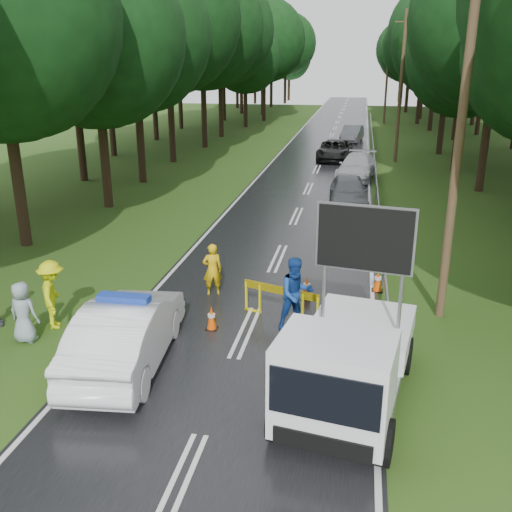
% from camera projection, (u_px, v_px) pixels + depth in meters
% --- Properties ---
extents(ground, '(160.00, 160.00, 0.00)m').
position_uv_depth(ground, '(246.00, 332.00, 15.17)').
color(ground, '#274D16').
rests_on(ground, ground).
extents(road, '(7.00, 140.00, 0.02)m').
position_uv_depth(road, '(323.00, 155.00, 43.06)').
color(road, black).
rests_on(road, ground).
extents(guardrail, '(0.12, 60.06, 0.70)m').
position_uv_depth(guardrail, '(373.00, 150.00, 41.96)').
color(guardrail, gray).
rests_on(guardrail, ground).
extents(utility_pole_near, '(1.40, 0.24, 10.00)m').
position_uv_depth(utility_pole_near, '(460.00, 134.00, 14.50)').
color(utility_pole_near, '#4E3724').
rests_on(utility_pole_near, ground).
extents(utility_pole_mid, '(1.40, 0.24, 10.00)m').
position_uv_depth(utility_pole_mid, '(401.00, 87.00, 38.67)').
color(utility_pole_mid, '#4E3724').
rests_on(utility_pole_mid, ground).
extents(utility_pole_far, '(1.40, 0.24, 10.00)m').
position_uv_depth(utility_pole_far, '(387.00, 76.00, 62.85)').
color(utility_pole_far, '#4E3724').
rests_on(utility_pole_far, ground).
extents(police_sedan, '(2.17, 5.06, 1.79)m').
position_uv_depth(police_sedan, '(127.00, 333.00, 13.32)').
color(police_sedan, white).
rests_on(police_sedan, ground).
extents(work_truck, '(3.00, 5.31, 4.00)m').
position_uv_depth(work_truck, '(347.00, 362.00, 11.50)').
color(work_truck, gray).
rests_on(work_truck, ground).
extents(barrier, '(2.20, 0.82, 0.96)m').
position_uv_depth(barrier, '(281.00, 295.00, 15.73)').
color(barrier, yellow).
rests_on(barrier, ground).
extents(officer, '(0.70, 0.59, 1.64)m').
position_uv_depth(officer, '(212.00, 270.00, 17.33)').
color(officer, yellow).
rests_on(officer, ground).
extents(civilian, '(1.21, 1.11, 1.99)m').
position_uv_depth(civilian, '(296.00, 294.00, 15.10)').
color(civilian, '#163E92').
rests_on(civilian, ground).
extents(bystander_left, '(1.15, 1.40, 1.89)m').
position_uv_depth(bystander_left, '(53.00, 295.00, 15.18)').
color(bystander_left, '#D5E50C').
rests_on(bystander_left, ground).
extents(bystander_right, '(0.85, 0.61, 1.62)m').
position_uv_depth(bystander_right, '(23.00, 312.00, 14.43)').
color(bystander_right, '#8999A4').
rests_on(bystander_right, ground).
extents(queue_car_first, '(2.09, 4.63, 1.54)m').
position_uv_depth(queue_car_first, '(348.00, 192.00, 27.69)').
color(queue_car_first, '#3E4146').
rests_on(queue_car_first, ground).
extents(queue_car_second, '(2.67, 5.20, 1.44)m').
position_uv_depth(queue_car_second, '(357.00, 167.00, 34.47)').
color(queue_car_second, '#A3A5AB').
rests_on(queue_car_second, ground).
extents(queue_car_third, '(2.48, 5.13, 1.41)m').
position_uv_depth(queue_car_third, '(335.00, 150.00, 40.75)').
color(queue_car_third, black).
rests_on(queue_car_third, ground).
extents(queue_car_fourth, '(2.08, 4.47, 1.42)m').
position_uv_depth(queue_car_fourth, '(352.00, 134.00, 49.72)').
color(queue_car_fourth, '#3B3E42').
rests_on(queue_car_fourth, ground).
extents(cone_near_left, '(0.37, 0.37, 0.79)m').
position_uv_depth(cone_near_left, '(72.00, 359.00, 13.05)').
color(cone_near_left, black).
rests_on(cone_near_left, ground).
extents(cone_center, '(0.32, 0.32, 0.68)m').
position_uv_depth(cone_center, '(212.00, 318.00, 15.22)').
color(cone_center, black).
rests_on(cone_center, ground).
extents(cone_far, '(0.36, 0.36, 0.76)m').
position_uv_depth(cone_far, '(307.00, 288.00, 17.15)').
color(cone_far, black).
rests_on(cone_far, ground).
extents(cone_left_mid, '(0.31, 0.31, 0.66)m').
position_uv_depth(cone_left_mid, '(131.00, 304.00, 16.11)').
color(cone_left_mid, black).
rests_on(cone_left_mid, ground).
extents(cone_right, '(0.35, 0.35, 0.73)m').
position_uv_depth(cone_right, '(378.00, 281.00, 17.73)').
color(cone_right, black).
rests_on(cone_right, ground).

